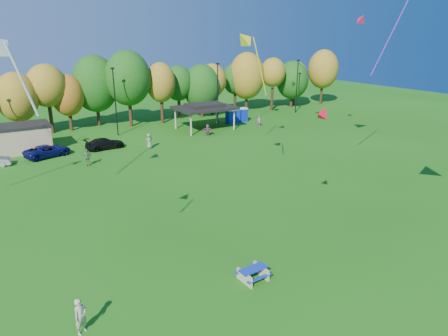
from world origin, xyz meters
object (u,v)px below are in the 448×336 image
car_c (48,151)px  porta_potties (236,115)px  picnic_table (253,273)px  kite_flyer (81,316)px  car_d (105,144)px

car_c → porta_potties: bearing=-96.9°
porta_potties → car_c: bearing=-171.1°
picnic_table → car_c: (-6.00, 31.73, 0.27)m
kite_flyer → car_d: size_ratio=0.39×
picnic_table → car_d: (0.46, 31.59, 0.25)m
kite_flyer → car_d: bearing=41.9°
car_d → picnic_table: bearing=175.4°
car_c → kite_flyer: bearing=158.2°
car_c → car_d: size_ratio=1.08×
porta_potties → picnic_table: size_ratio=2.15×
picnic_table → car_c: size_ratio=0.35×
car_c → car_d: (6.45, -0.14, -0.02)m
picnic_table → car_d: car_d is taller
picnic_table → car_d: 31.59m
picnic_table → car_c: 32.29m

